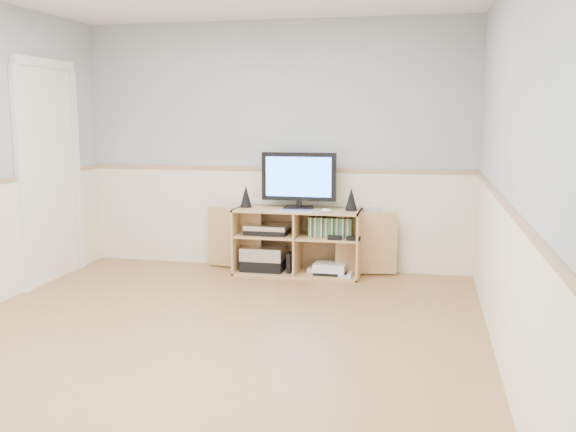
# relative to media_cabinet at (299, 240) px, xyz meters

# --- Properties ---
(room) EXTENTS (4.04, 4.54, 2.54)m
(room) POSITION_rel_media_cabinet_xyz_m (-0.34, -1.92, 0.88)
(room) COLOR tan
(room) RESTS_ON ground
(media_cabinet) EXTENTS (1.94, 0.47, 0.65)m
(media_cabinet) POSITION_rel_media_cabinet_xyz_m (0.00, 0.00, 0.00)
(media_cabinet) COLOR tan
(media_cabinet) RESTS_ON floor
(monitor) EXTENTS (0.74, 0.18, 0.55)m
(monitor) POSITION_rel_media_cabinet_xyz_m (0.00, -0.01, 0.62)
(monitor) COLOR black
(monitor) RESTS_ON media_cabinet
(speaker_left) EXTENTS (0.12, 0.12, 0.22)m
(speaker_left) POSITION_rel_media_cabinet_xyz_m (-0.53, -0.04, 0.43)
(speaker_left) COLOR black
(speaker_left) RESTS_ON media_cabinet
(speaker_right) EXTENTS (0.12, 0.12, 0.22)m
(speaker_right) POSITION_rel_media_cabinet_xyz_m (0.52, -0.04, 0.43)
(speaker_right) COLOR black
(speaker_right) RESTS_ON media_cabinet
(keyboard) EXTENTS (0.34, 0.17, 0.01)m
(keyboard) POSITION_rel_media_cabinet_xyz_m (0.01, -0.20, 0.32)
(keyboard) COLOR white
(keyboard) RESTS_ON media_cabinet
(mouse) EXTENTS (0.10, 0.07, 0.04)m
(mouse) POSITION_rel_media_cabinet_xyz_m (0.30, -0.20, 0.34)
(mouse) COLOR white
(mouse) RESTS_ON media_cabinet
(av_components) EXTENTS (0.51, 0.31, 0.47)m
(av_components) POSITION_rel_media_cabinet_xyz_m (-0.33, -0.06, -0.11)
(av_components) COLOR black
(av_components) RESTS_ON media_cabinet
(game_consoles) EXTENTS (0.45, 0.30, 0.11)m
(game_consoles) POSITION_rel_media_cabinet_xyz_m (0.32, -0.07, -0.26)
(game_consoles) COLOR white
(game_consoles) RESTS_ON media_cabinet
(game_cases) EXTENTS (0.42, 0.14, 0.19)m
(game_cases) POSITION_rel_media_cabinet_xyz_m (0.33, -0.08, 0.15)
(game_cases) COLOR #3F8C3F
(game_cases) RESTS_ON media_cabinet
(wall_outlet) EXTENTS (0.12, 0.03, 0.12)m
(wall_outlet) POSITION_rel_media_cabinet_xyz_m (0.72, 0.19, 0.27)
(wall_outlet) COLOR white
(wall_outlet) RESTS_ON wall_back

